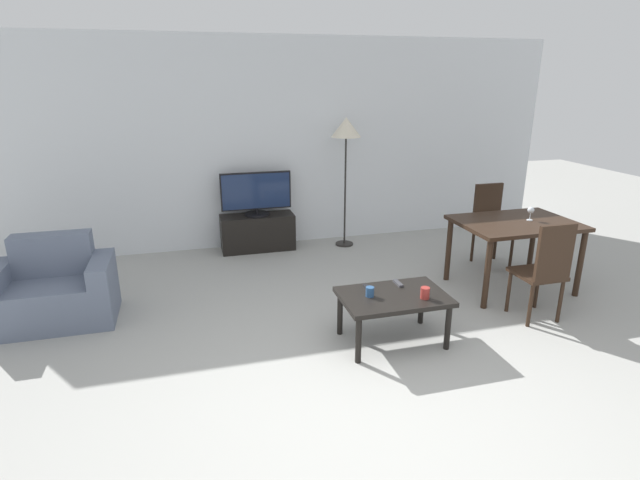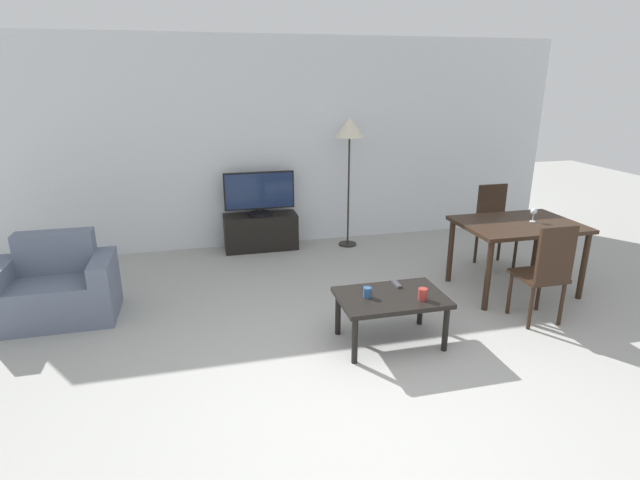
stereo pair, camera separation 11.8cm
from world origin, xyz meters
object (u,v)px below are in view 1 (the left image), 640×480
(coffee_table, at_px, (393,300))
(armchair, at_px, (54,292))
(dining_table, at_px, (515,230))
(remote_primary, at_px, (368,288))
(tv, at_px, (256,194))
(floor_lamp, at_px, (346,133))
(remote_secondary, at_px, (398,283))
(cup_white_near, at_px, (425,293))
(wine_glass_left, at_px, (531,211))
(cup_colored_far, at_px, (370,292))
(tv_stand, at_px, (258,232))
(dining_chair_near, at_px, (545,268))
(dining_chair_far, at_px, (491,221))

(coffee_table, bearing_deg, armchair, 157.55)
(dining_table, xyz_separation_m, remote_primary, (-1.87, -0.58, -0.21))
(armchair, distance_m, tv, 2.66)
(floor_lamp, xyz_separation_m, remote_secondary, (-0.29, -2.41, -1.06))
(floor_lamp, bearing_deg, remote_primary, -103.44)
(remote_secondary, xyz_separation_m, cup_white_near, (0.09, -0.33, 0.04))
(wine_glass_left, bearing_deg, cup_colored_far, -160.86)
(tv_stand, bearing_deg, floor_lamp, -5.96)
(floor_lamp, distance_m, cup_white_near, 2.93)
(tv_stand, height_order, remote_secondary, tv_stand)
(remote_primary, bearing_deg, tv_stand, 102.90)
(armchair, xyz_separation_m, remote_secondary, (3.02, -1.00, 0.16))
(remote_primary, xyz_separation_m, cup_colored_far, (-0.04, -0.15, 0.03))
(dining_table, xyz_separation_m, dining_chair_near, (-0.21, -0.75, -0.13))
(coffee_table, bearing_deg, cup_white_near, -32.09)
(dining_chair_far, xyz_separation_m, remote_primary, (-2.08, -1.33, -0.08))
(dining_chair_near, relative_size, cup_colored_far, 11.54)
(tv, relative_size, coffee_table, 1.01)
(dining_table, bearing_deg, coffee_table, -156.33)
(remote_secondary, bearing_deg, wine_glass_left, 17.38)
(coffee_table, bearing_deg, remote_primary, 135.89)
(tv_stand, distance_m, dining_chair_far, 2.95)
(armchair, bearing_deg, coffee_table, -22.45)
(tv_stand, bearing_deg, armchair, -144.37)
(dining_table, bearing_deg, dining_chair_near, -105.79)
(coffee_table, height_order, dining_chair_far, dining_chair_far)
(tv_stand, distance_m, cup_colored_far, 2.77)
(coffee_table, height_order, remote_secondary, remote_secondary)
(floor_lamp, height_order, wine_glass_left, floor_lamp)
(tv_stand, bearing_deg, dining_chair_near, -50.64)
(tv_stand, bearing_deg, remote_primary, -77.10)
(cup_white_near, xyz_separation_m, wine_glass_left, (1.63, 0.87, 0.36))
(armchair, height_order, tv, tv)
(remote_secondary, distance_m, cup_colored_far, 0.38)
(armchair, bearing_deg, remote_primary, -20.72)
(floor_lamp, distance_m, cup_colored_far, 2.85)
(floor_lamp, distance_m, remote_secondary, 2.65)
(tv_stand, height_order, dining_chair_near, dining_chair_near)
(remote_primary, height_order, cup_colored_far, cup_colored_far)
(tv_stand, height_order, cup_colored_far, cup_colored_far)
(floor_lamp, bearing_deg, dining_chair_near, -67.67)
(dining_chair_near, bearing_deg, coffee_table, 179.72)
(dining_chair_far, height_order, floor_lamp, floor_lamp)
(remote_primary, relative_size, cup_white_near, 1.54)
(dining_table, distance_m, wine_glass_left, 0.25)
(floor_lamp, height_order, cup_white_near, floor_lamp)
(armchair, height_order, dining_chair_far, dining_chair_far)
(tv_stand, bearing_deg, dining_table, -38.92)
(tv, distance_m, dining_table, 3.15)
(coffee_table, xyz_separation_m, wine_glass_left, (1.85, 0.73, 0.47))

